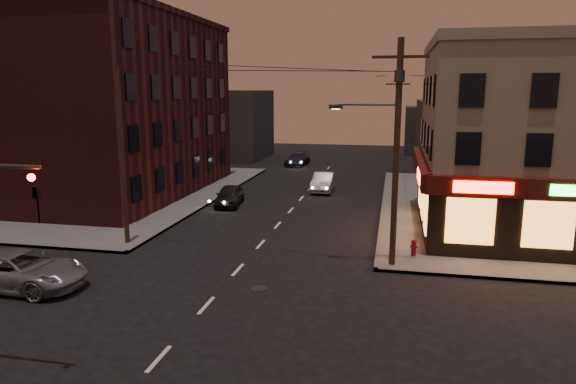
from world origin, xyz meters
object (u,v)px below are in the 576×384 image
(suv_cross, at_px, (19,270))
(sedan_far, at_px, (298,159))
(sedan_mid, at_px, (323,182))
(fire_hydrant, at_px, (414,247))
(sedan_near, at_px, (229,195))

(suv_cross, xyz_separation_m, sedan_far, (4.52, 37.09, -0.09))
(sedan_mid, bearing_deg, fire_hydrant, -67.70)
(suv_cross, relative_size, fire_hydrant, 6.79)
(sedan_mid, height_order, sedan_far, sedan_mid)
(sedan_mid, relative_size, fire_hydrant, 5.55)
(sedan_far, xyz_separation_m, fire_hydrant, (11.35, -29.93, -0.09))
(sedan_far, bearing_deg, sedan_mid, -64.68)
(suv_cross, distance_m, sedan_near, 16.96)
(sedan_near, bearing_deg, fire_hydrant, -44.43)
(sedan_far, bearing_deg, fire_hydrant, -62.76)
(sedan_mid, height_order, fire_hydrant, sedan_mid)
(sedan_near, relative_size, fire_hydrant, 5.06)
(fire_hydrant, bearing_deg, sedan_mid, 112.42)
(suv_cross, bearing_deg, sedan_mid, -21.24)
(sedan_far, bearing_deg, sedan_near, -86.34)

